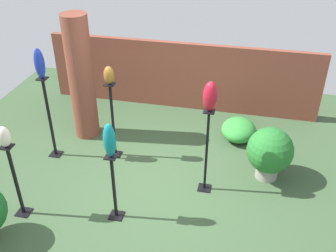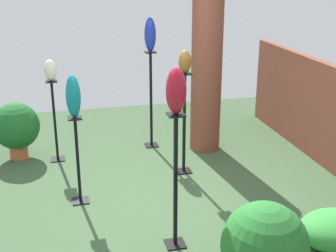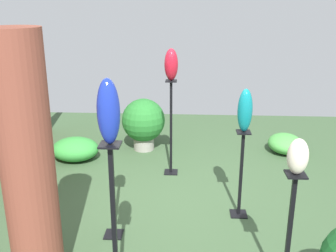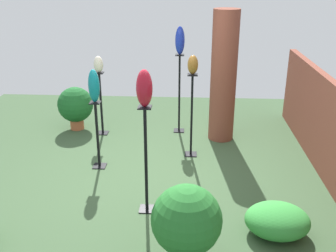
{
  "view_description": "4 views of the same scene",
  "coord_description": "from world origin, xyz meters",
  "px_view_note": "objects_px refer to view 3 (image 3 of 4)",
  "views": [
    {
      "loc": [
        1.37,
        -4.62,
        4.12
      ],
      "look_at": [
        0.24,
        0.39,
        0.94
      ],
      "focal_mm": 42.0,
      "sensor_mm": 36.0,
      "label": 1
    },
    {
      "loc": [
        4.87,
        -0.9,
        2.77
      ],
      "look_at": [
        -0.0,
        0.3,
        0.98
      ],
      "focal_mm": 50.0,
      "sensor_mm": 36.0,
      "label": 2
    },
    {
      "loc": [
        -4.54,
        -0.1,
        2.53
      ],
      "look_at": [
        0.15,
        0.16,
        0.98
      ],
      "focal_mm": 42.0,
      "sensor_mm": 36.0,
      "label": 3
    },
    {
      "loc": [
        5.21,
        0.68,
        2.9
      ],
      "look_at": [
        -0.14,
        0.37,
        0.77
      ],
      "focal_mm": 42.0,
      "sensor_mm": 36.0,
      "label": 4
    }
  ],
  "objects_px": {
    "art_vase_bronze": "(107,101)",
    "potted_plant_front_right": "(143,122)",
    "pedestal_bronze": "(111,183)",
    "pedestal_ivory": "(288,243)",
    "art_vase_ivory": "(298,156)",
    "brick_pillar": "(28,167)",
    "pedestal_teal": "(241,178)",
    "art_vase_cobalt": "(108,112)",
    "art_vase_ruby": "(171,65)",
    "art_vase_teal": "(245,110)",
    "pedestal_cobalt": "(115,236)",
    "pedestal_ruby": "(171,132)"
  },
  "relations": [
    {
      "from": "art_vase_bronze",
      "to": "potted_plant_front_right",
      "type": "height_order",
      "value": "art_vase_bronze"
    },
    {
      "from": "pedestal_bronze",
      "to": "pedestal_ivory",
      "type": "height_order",
      "value": "pedestal_bronze"
    },
    {
      "from": "art_vase_ivory",
      "to": "art_vase_bronze",
      "type": "bearing_deg",
      "value": 63.58
    },
    {
      "from": "brick_pillar",
      "to": "potted_plant_front_right",
      "type": "xyz_separation_m",
      "value": [
        3.38,
        -0.59,
        -0.66
      ]
    },
    {
      "from": "art_vase_ivory",
      "to": "pedestal_ivory",
      "type": "bearing_deg",
      "value": 0.0
    },
    {
      "from": "pedestal_teal",
      "to": "potted_plant_front_right",
      "type": "xyz_separation_m",
      "value": [
        2.11,
        1.4,
        0.01
      ]
    },
    {
      "from": "art_vase_cobalt",
      "to": "art_vase_ruby",
      "type": "bearing_deg",
      "value": -6.86
    },
    {
      "from": "pedestal_bronze",
      "to": "pedestal_ivory",
      "type": "xyz_separation_m",
      "value": [
        -0.83,
        -1.68,
        -0.1
      ]
    },
    {
      "from": "pedestal_bronze",
      "to": "pedestal_teal",
      "type": "xyz_separation_m",
      "value": [
        0.52,
        -1.44,
        -0.15
      ]
    },
    {
      "from": "pedestal_bronze",
      "to": "art_vase_teal",
      "type": "height_order",
      "value": "art_vase_teal"
    },
    {
      "from": "pedestal_bronze",
      "to": "brick_pillar",
      "type": "bearing_deg",
      "value": 144.07
    },
    {
      "from": "pedestal_cobalt",
      "to": "pedestal_ivory",
      "type": "height_order",
      "value": "pedestal_cobalt"
    },
    {
      "from": "pedestal_ivory",
      "to": "art_vase_ivory",
      "type": "relative_size",
      "value": 3.99
    },
    {
      "from": "pedestal_cobalt",
      "to": "art_vase_teal",
      "type": "height_order",
      "value": "art_vase_teal"
    },
    {
      "from": "pedestal_ruby",
      "to": "art_vase_teal",
      "type": "height_order",
      "value": "art_vase_teal"
    },
    {
      "from": "pedestal_cobalt",
      "to": "art_vase_cobalt",
      "type": "distance_m",
      "value": 1.05
    },
    {
      "from": "pedestal_ivory",
      "to": "potted_plant_front_right",
      "type": "relative_size",
      "value": 1.32
    },
    {
      "from": "pedestal_ruby",
      "to": "art_vase_cobalt",
      "type": "relative_size",
      "value": 2.84
    },
    {
      "from": "brick_pillar",
      "to": "potted_plant_front_right",
      "type": "bearing_deg",
      "value": -9.88
    },
    {
      "from": "pedestal_teal",
      "to": "art_vase_cobalt",
      "type": "relative_size",
      "value": 2.15
    },
    {
      "from": "potted_plant_front_right",
      "to": "art_vase_bronze",
      "type": "bearing_deg",
      "value": 179.1
    },
    {
      "from": "art_vase_teal",
      "to": "art_vase_ivory",
      "type": "relative_size",
      "value": 1.67
    },
    {
      "from": "pedestal_ivory",
      "to": "potted_plant_front_right",
      "type": "bearing_deg",
      "value": 25.37
    },
    {
      "from": "brick_pillar",
      "to": "pedestal_cobalt",
      "type": "distance_m",
      "value": 0.95
    },
    {
      "from": "art_vase_bronze",
      "to": "potted_plant_front_right",
      "type": "bearing_deg",
      "value": -0.9
    },
    {
      "from": "pedestal_bronze",
      "to": "art_vase_teal",
      "type": "bearing_deg",
      "value": -70.35
    },
    {
      "from": "pedestal_ivory",
      "to": "art_vase_bronze",
      "type": "bearing_deg",
      "value": 63.58
    },
    {
      "from": "art_vase_ruby",
      "to": "potted_plant_front_right",
      "type": "xyz_separation_m",
      "value": [
        0.95,
        0.52,
        -1.14
      ]
    },
    {
      "from": "pedestal_ruby",
      "to": "art_vase_ivory",
      "type": "relative_size",
      "value": 4.77
    },
    {
      "from": "art_vase_teal",
      "to": "art_vase_cobalt",
      "type": "bearing_deg",
      "value": 142.08
    },
    {
      "from": "pedestal_ivory",
      "to": "pedestal_teal",
      "type": "bearing_deg",
      "value": 9.95
    },
    {
      "from": "art_vase_bronze",
      "to": "art_vase_teal",
      "type": "bearing_deg",
      "value": -70.35
    },
    {
      "from": "pedestal_cobalt",
      "to": "art_vase_ruby",
      "type": "bearing_deg",
      "value": -6.86
    },
    {
      "from": "art_vase_cobalt",
      "to": "art_vase_teal",
      "type": "bearing_deg",
      "value": -37.92
    },
    {
      "from": "brick_pillar",
      "to": "art_vase_bronze",
      "type": "distance_m",
      "value": 1.01
    },
    {
      "from": "pedestal_ivory",
      "to": "pedestal_ruby",
      "type": "bearing_deg",
      "value": 24.06
    },
    {
      "from": "brick_pillar",
      "to": "art_vase_teal",
      "type": "xyz_separation_m",
      "value": [
        1.27,
        -1.99,
        0.17
      ]
    },
    {
      "from": "art_vase_teal",
      "to": "art_vase_ruby",
      "type": "distance_m",
      "value": 1.49
    },
    {
      "from": "pedestal_bronze",
      "to": "potted_plant_front_right",
      "type": "height_order",
      "value": "pedestal_bronze"
    },
    {
      "from": "pedestal_ruby",
      "to": "art_vase_ivory",
      "type": "bearing_deg",
      "value": -155.94
    },
    {
      "from": "art_vase_bronze",
      "to": "pedestal_cobalt",
      "type": "bearing_deg",
      "value": -167.32
    },
    {
      "from": "art_vase_teal",
      "to": "pedestal_teal",
      "type": "bearing_deg",
      "value": -90.0
    },
    {
      "from": "pedestal_ruby",
      "to": "art_vase_bronze",
      "type": "relative_size",
      "value": 4.72
    },
    {
      "from": "art_vase_cobalt",
      "to": "pedestal_ruby",
      "type": "bearing_deg",
      "value": -6.86
    },
    {
      "from": "pedestal_bronze",
      "to": "art_vase_ivory",
      "type": "relative_size",
      "value": 4.68
    },
    {
      "from": "art_vase_cobalt",
      "to": "brick_pillar",
      "type": "bearing_deg",
      "value": 70.06
    },
    {
      "from": "potted_plant_front_right",
      "to": "art_vase_ruby",
      "type": "bearing_deg",
      "value": -151.3
    },
    {
      "from": "pedestal_ruby",
      "to": "art_vase_ruby",
      "type": "distance_m",
      "value": 0.98
    },
    {
      "from": "art_vase_ruby",
      "to": "art_vase_cobalt",
      "type": "bearing_deg",
      "value": 173.14
    },
    {
      "from": "art_vase_cobalt",
      "to": "art_vase_bronze",
      "type": "relative_size",
      "value": 1.66
    }
  ]
}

